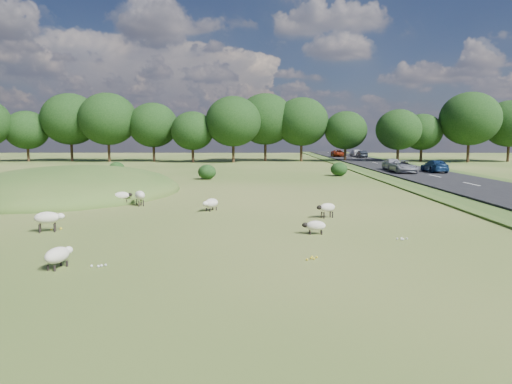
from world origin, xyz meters
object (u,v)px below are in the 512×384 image
(sheep_3, at_px, (58,255))
(sheep_2, at_px, (140,195))
(car_1, at_px, (435,166))
(car_6, at_px, (362,154))
(sheep_1, at_px, (122,196))
(sheep_4, at_px, (327,208))
(sheep_6, at_px, (211,203))
(car_2, at_px, (356,153))
(car_4, at_px, (393,164))
(sheep_0, at_px, (315,226))
(car_0, at_px, (403,167))
(sheep_5, at_px, (48,218))
(car_5, at_px, (338,153))

(sheep_3, bearing_deg, sheep_2, 19.89)
(car_1, bearing_deg, car_6, -90.00)
(sheep_1, distance_m, sheep_4, 12.77)
(sheep_6, xyz_separation_m, car_2, (22.45, 68.08, 0.50))
(car_2, xyz_separation_m, car_4, (-3.80, -39.09, 0.03))
(sheep_1, distance_m, sheep_3, 13.88)
(car_2, bearing_deg, sheep_6, 71.75)
(car_2, height_order, car_4, car_4)
(sheep_0, xyz_separation_m, car_0, (13.51, 31.21, 0.55))
(sheep_1, bearing_deg, car_4, 23.67)
(car_1, bearing_deg, sheep_3, 54.95)
(sheep_0, distance_m, sheep_2, 12.65)
(sheep_1, height_order, sheep_5, sheep_5)
(sheep_0, bearing_deg, sheep_5, -2.07)
(sheep_2, distance_m, car_1, 36.03)
(sheep_3, bearing_deg, car_4, -12.80)
(sheep_4, distance_m, car_4, 33.57)
(sheep_0, xyz_separation_m, sheep_1, (-10.85, 8.54, 0.19))
(sheep_3, distance_m, sheep_6, 11.96)
(sheep_2, distance_m, car_4, 35.62)
(sheep_3, xyz_separation_m, sheep_6, (3.66, 11.39, 0.01))
(sheep_5, bearing_deg, sheep_0, -20.23)
(sheep_1, height_order, car_1, car_1)
(car_1, bearing_deg, car_2, -90.00)
(car_6, bearing_deg, sheep_0, 75.83)
(car_1, xyz_separation_m, car_2, (0.00, 42.26, 0.03))
(sheep_4, distance_m, car_2, 72.12)
(car_1, bearing_deg, sheep_4, 59.92)
(sheep_4, height_order, sheep_6, sheep_4)
(sheep_4, distance_m, sheep_5, 13.27)
(sheep_0, xyz_separation_m, sheep_4, (1.09, 4.01, 0.17))
(car_6, bearing_deg, car_2, -90.00)
(sheep_5, distance_m, car_2, 79.39)
(sheep_6, relative_size, car_0, 0.26)
(sheep_5, xyz_separation_m, car_0, (25.19, 30.84, 0.29))
(car_1, bearing_deg, car_0, 12.10)
(sheep_0, relative_size, car_1, 0.22)
(sheep_0, height_order, car_2, car_2)
(sheep_1, distance_m, car_0, 33.28)
(car_2, bearing_deg, car_6, 90.00)
(sheep_2, height_order, car_2, car_2)
(car_0, bearing_deg, sheep_1, -137.07)
(car_5, bearing_deg, sheep_5, -109.14)
(sheep_1, xyz_separation_m, sheep_5, (-0.82, -8.17, 0.07))
(sheep_3, relative_size, car_4, 0.29)
(car_4, relative_size, car_6, 1.04)
(sheep_0, distance_m, sheep_4, 4.16)
(sheep_3, xyz_separation_m, car_4, (22.30, 40.38, 0.55))
(car_1, relative_size, car_6, 1.13)
(sheep_1, xyz_separation_m, sheep_3, (2.06, -13.73, -0.13))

